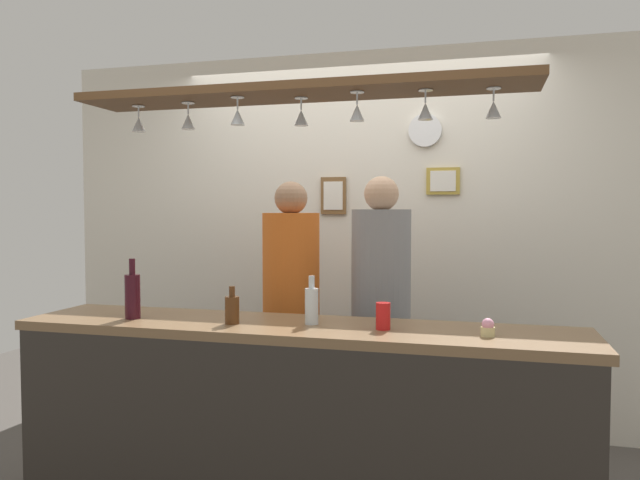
% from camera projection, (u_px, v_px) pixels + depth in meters
% --- Properties ---
extents(back_wall, '(4.40, 0.06, 2.60)m').
position_uv_depth(back_wall, '(357.00, 239.00, 4.23)').
color(back_wall, silver).
rests_on(back_wall, ground_plane).
extents(bar_counter, '(2.70, 0.55, 0.96)m').
position_uv_depth(bar_counter, '(285.00, 397.00, 2.72)').
color(bar_counter, brown).
rests_on(bar_counter, ground_plane).
extents(overhead_glass_rack, '(2.20, 0.36, 0.04)m').
position_uv_depth(overhead_glass_rack, '(298.00, 92.00, 2.84)').
color(overhead_glass_rack, brown).
extents(hanging_wineglass_far_left, '(0.07, 0.07, 0.13)m').
position_uv_depth(hanging_wineglass_far_left, '(139.00, 124.00, 3.10)').
color(hanging_wineglass_far_left, silver).
rests_on(hanging_wineglass_far_left, overhead_glass_rack).
extents(hanging_wineglass_left, '(0.07, 0.07, 0.13)m').
position_uv_depth(hanging_wineglass_left, '(188.00, 121.00, 3.00)').
color(hanging_wineglass_left, silver).
rests_on(hanging_wineglass_left, overhead_glass_rack).
extents(hanging_wineglass_center_left, '(0.07, 0.07, 0.13)m').
position_uv_depth(hanging_wineglass_center_left, '(238.00, 116.00, 2.86)').
color(hanging_wineglass_center_left, silver).
rests_on(hanging_wineglass_center_left, overhead_glass_rack).
extents(hanging_wineglass_center, '(0.07, 0.07, 0.13)m').
position_uv_depth(hanging_wineglass_center, '(301.00, 117.00, 2.88)').
color(hanging_wineglass_center, silver).
rests_on(hanging_wineglass_center, overhead_glass_rack).
extents(hanging_wineglass_center_right, '(0.07, 0.07, 0.13)m').
position_uv_depth(hanging_wineglass_center_right, '(357.00, 112.00, 2.73)').
color(hanging_wineglass_center_right, silver).
rests_on(hanging_wineglass_center_right, overhead_glass_rack).
extents(hanging_wineglass_right, '(0.07, 0.07, 0.13)m').
position_uv_depth(hanging_wineglass_right, '(425.00, 110.00, 2.69)').
color(hanging_wineglass_right, silver).
rests_on(hanging_wineglass_right, overhead_glass_rack).
extents(hanging_wineglass_far_right, '(0.07, 0.07, 0.13)m').
position_uv_depth(hanging_wineglass_far_right, '(493.00, 109.00, 2.65)').
color(hanging_wineglass_far_right, silver).
rests_on(hanging_wineglass_far_right, overhead_glass_rack).
extents(person_left_orange_shirt, '(0.34, 0.34, 1.67)m').
position_uv_depth(person_left_orange_shirt, '(291.00, 293.00, 3.59)').
color(person_left_orange_shirt, '#2D334C').
rests_on(person_left_orange_shirt, ground_plane).
extents(person_middle_grey_shirt, '(0.34, 0.34, 1.69)m').
position_uv_depth(person_middle_grey_shirt, '(381.00, 294.00, 3.45)').
color(person_middle_grey_shirt, '#2D334C').
rests_on(person_middle_grey_shirt, ground_plane).
extents(bottle_beer_brown_stubby, '(0.07, 0.07, 0.18)m').
position_uv_depth(bottle_beer_brown_stubby, '(232.00, 309.00, 2.85)').
color(bottle_beer_brown_stubby, '#512D14').
rests_on(bottle_beer_brown_stubby, bar_counter).
extents(bottle_wine_dark_red, '(0.08, 0.08, 0.30)m').
position_uv_depth(bottle_wine_dark_red, '(133.00, 295.00, 2.99)').
color(bottle_wine_dark_red, '#380F19').
rests_on(bottle_wine_dark_red, bar_counter).
extents(bottle_soda_clear, '(0.06, 0.06, 0.23)m').
position_uv_depth(bottle_soda_clear, '(312.00, 305.00, 2.84)').
color(bottle_soda_clear, silver).
rests_on(bottle_soda_clear, bar_counter).
extents(drink_can, '(0.07, 0.07, 0.12)m').
position_uv_depth(drink_can, '(383.00, 316.00, 2.72)').
color(drink_can, red).
rests_on(drink_can, bar_counter).
extents(cupcake, '(0.06, 0.06, 0.08)m').
position_uv_depth(cupcake, '(488.00, 328.00, 2.57)').
color(cupcake, beige).
rests_on(cupcake, bar_counter).
extents(picture_frame_upper_small, '(0.22, 0.02, 0.18)m').
position_uv_depth(picture_frame_upper_small, '(443.00, 181.00, 4.01)').
color(picture_frame_upper_small, '#B29338').
rests_on(picture_frame_upper_small, back_wall).
extents(picture_frame_crest, '(0.18, 0.02, 0.26)m').
position_uv_depth(picture_frame_crest, '(333.00, 196.00, 4.22)').
color(picture_frame_crest, brown).
rests_on(picture_frame_crest, back_wall).
extents(wall_clock, '(0.22, 0.03, 0.22)m').
position_uv_depth(wall_clock, '(425.00, 130.00, 4.02)').
color(wall_clock, white).
rests_on(wall_clock, back_wall).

